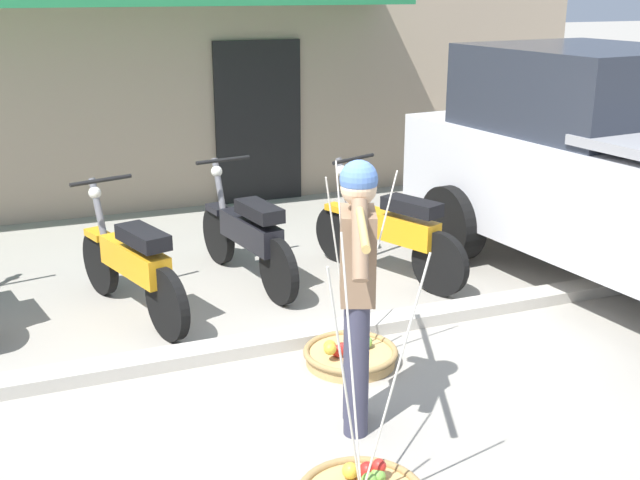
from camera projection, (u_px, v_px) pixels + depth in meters
name	position (u px, v px, depth m)	size (l,w,h in m)	color
ground_plane	(273.00, 395.00, 5.29)	(90.00, 90.00, 0.00)	gray
sidewalk_curb	(243.00, 346.00, 5.90)	(20.00, 0.24, 0.10)	#AEA89C
fruit_vendor	(357.00, 279.00, 4.63)	(0.67, 1.59, 1.70)	#38384C
fruit_basket_right_side	(350.00, 354.00, 5.72)	(0.69, 0.69, 1.45)	tan
motorcycle_second_in_row	(132.00, 265.00, 6.43)	(0.70, 1.76, 1.09)	black
motorcycle_third_in_row	(248.00, 236.00, 7.17)	(0.55, 1.81, 1.09)	black
motorcycle_end_of_row	(390.00, 232.00, 7.28)	(0.82, 1.71, 1.09)	black
parked_truck	(635.00, 176.00, 6.93)	(2.56, 4.88, 2.10)	silver
storefront_building	(69.00, 25.00, 10.98)	(13.00, 6.00, 4.20)	tan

